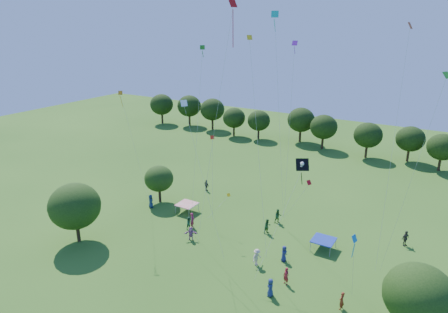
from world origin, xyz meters
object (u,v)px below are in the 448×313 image
at_px(near_tree_west, 75,206).
at_px(pirate_kite, 301,167).
at_px(tent_blue, 324,240).
at_px(near_tree_north, 159,179).
at_px(near_tree_east, 419,295).
at_px(tent_red_stripe, 187,204).
at_px(red_high_kite, 226,58).

relative_size(near_tree_west, pirate_kite, 0.67).
distance_m(near_tree_west, tent_blue, 25.61).
height_order(near_tree_north, pirate_kite, pirate_kite).
xyz_separation_m(near_tree_north, pirate_kite, (20.42, -5.32, 7.11)).
height_order(near_tree_north, tent_blue, near_tree_north).
distance_m(near_tree_north, near_tree_east, 32.17).
xyz_separation_m(near_tree_east, tent_blue, (-9.31, 8.88, -2.96)).
bearing_deg(near_tree_west, tent_red_stripe, 62.96).
relative_size(tent_red_stripe, pirate_kite, 0.23).
relative_size(near_tree_north, tent_red_stripe, 2.21).
bearing_deg(tent_red_stripe, near_tree_north, 172.58).
distance_m(near_tree_north, pirate_kite, 22.27).
distance_m(tent_blue, red_high_kite, 20.70).
xyz_separation_m(near_tree_north, red_high_kite, (13.84, -6.86, 15.92)).
xyz_separation_m(near_tree_north, tent_blue, (21.51, -0.31, -2.16)).
bearing_deg(tent_blue, near_tree_east, -43.67).
distance_m(tent_red_stripe, red_high_kite, 21.20).
xyz_separation_m(tent_blue, pirate_kite, (-1.09, -5.02, 9.27)).
bearing_deg(red_high_kite, near_tree_east, -7.80).
relative_size(near_tree_west, near_tree_north, 1.32).
bearing_deg(near_tree_north, pirate_kite, -14.61).
relative_size(near_tree_north, red_high_kite, 0.22).
height_order(near_tree_east, red_high_kite, red_high_kite).
bearing_deg(tent_red_stripe, tent_blue, 1.05).
height_order(near_tree_west, pirate_kite, pirate_kite).
distance_m(tent_red_stripe, pirate_kite, 18.83).
height_order(near_tree_west, tent_red_stripe, near_tree_west).
distance_m(near_tree_west, near_tree_east, 32.03).
height_order(near_tree_north, near_tree_east, near_tree_east).
bearing_deg(near_tree_north, tent_blue, -0.82).
distance_m(near_tree_east, pirate_kite, 12.76).
xyz_separation_m(pirate_kite, red_high_kite, (-6.58, -1.54, 8.81)).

